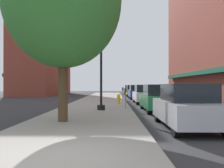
# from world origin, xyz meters

# --- Properties ---
(ground_plane) EXTENTS (90.00, 90.00, 0.00)m
(ground_plane) POSITION_xyz_m (4.00, 18.00, 0.00)
(ground_plane) COLOR #2D2D30
(sidewalk_slab) EXTENTS (4.80, 50.00, 0.12)m
(sidewalk_slab) POSITION_xyz_m (0.00, 19.00, 0.06)
(sidewalk_slab) COLOR gray
(sidewalk_slab) RESTS_ON ground
(building_far_background) EXTENTS (6.80, 18.00, 16.28)m
(building_far_background) POSITION_xyz_m (-11.01, 37.00, 8.12)
(building_far_background) COLOR brown
(building_far_background) RESTS_ON ground
(lamppost) EXTENTS (0.48, 0.48, 5.90)m
(lamppost) POSITION_xyz_m (0.51, 9.48, 3.20)
(lamppost) COLOR black
(lamppost) RESTS_ON sidewalk_slab
(fire_hydrant) EXTENTS (0.33, 0.26, 0.79)m
(fire_hydrant) POSITION_xyz_m (1.67, 14.31, 0.52)
(fire_hydrant) COLOR gold
(fire_hydrant) RESTS_ON sidewalk_slab
(parking_meter_near) EXTENTS (0.14, 0.09, 1.31)m
(parking_meter_near) POSITION_xyz_m (2.05, 10.50, 0.95)
(parking_meter_near) COLOR slate
(parking_meter_near) RESTS_ON sidewalk_slab
(parking_meter_far) EXTENTS (0.14, 0.09, 1.31)m
(parking_meter_far) POSITION_xyz_m (2.05, 15.50, 0.95)
(parking_meter_far) COLOR slate
(parking_meter_far) RESTS_ON sidewalk_slab
(tree_near) EXTENTS (4.85, 4.85, 7.78)m
(tree_near) POSITION_xyz_m (-0.82, 4.85, 5.10)
(tree_near) COLOR #4C3823
(tree_near) RESTS_ON sidewalk_slab
(car_silver) EXTENTS (1.80, 4.30, 1.66)m
(car_silver) POSITION_xyz_m (4.00, 3.96, 0.81)
(car_silver) COLOR black
(car_silver) RESTS_ON ground
(car_green) EXTENTS (1.80, 4.30, 1.66)m
(car_green) POSITION_xyz_m (4.00, 9.78, 0.81)
(car_green) COLOR black
(car_green) RESTS_ON ground
(car_white) EXTENTS (1.80, 4.30, 1.66)m
(car_white) POSITION_xyz_m (4.00, 16.29, 0.81)
(car_white) COLOR black
(car_white) RESTS_ON ground
(car_blue) EXTENTS (1.80, 4.30, 1.66)m
(car_blue) POSITION_xyz_m (4.00, 23.50, 0.81)
(car_blue) COLOR black
(car_blue) RESTS_ON ground
(car_yellow) EXTENTS (1.80, 4.30, 1.66)m
(car_yellow) POSITION_xyz_m (4.00, 30.40, 0.81)
(car_yellow) COLOR black
(car_yellow) RESTS_ON ground
(car_black) EXTENTS (1.80, 4.30, 1.66)m
(car_black) POSITION_xyz_m (4.00, 36.49, 0.81)
(car_black) COLOR black
(car_black) RESTS_ON ground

